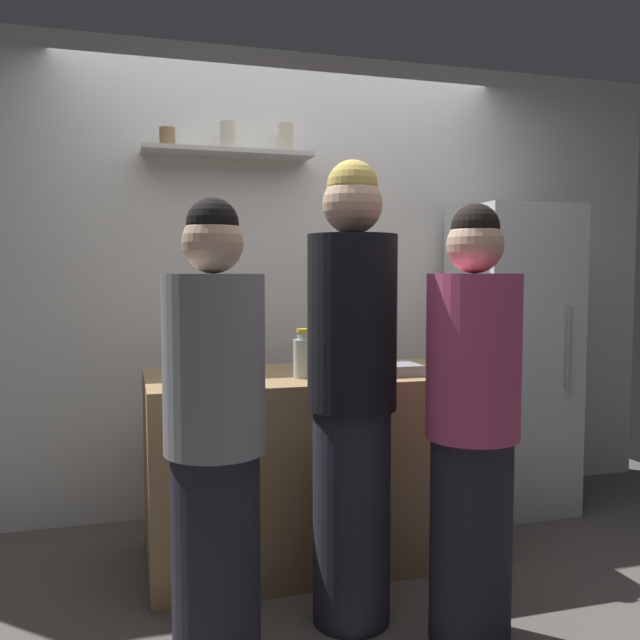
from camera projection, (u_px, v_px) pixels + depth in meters
The scene contains 12 objects.
ground_plane at pixel (355, 601), 2.78m from camera, with size 5.28×5.28×0.00m, color #59544F.
back_wall_assembly at pixel (285, 282), 3.89m from camera, with size 4.80×0.32×2.60m.
refrigerator at pixel (511, 358), 3.89m from camera, with size 0.58×0.61×1.73m.
counter at pixel (320, 464), 3.21m from camera, with size 1.61×0.73×0.89m, color #9E7A51.
baking_pan at pixel (381, 369), 3.12m from camera, with size 0.34×0.24×0.05m, color gray.
utensil_holder at pixel (461, 362), 3.08m from camera, with size 0.12×0.12×0.23m.
wine_bottle_dark_glass at pixel (238, 362), 2.76m from camera, with size 0.07×0.07×0.30m.
wine_bottle_green_glass at pixel (329, 341), 3.36m from camera, with size 0.07×0.07×0.34m.
water_bottle_plastic at pixel (303, 357), 3.02m from camera, with size 0.08×0.08×0.22m.
person_grey_hoodie at pixel (215, 442), 2.26m from camera, with size 0.34×0.34×1.60m.
person_pink_top at pixel (472, 429), 2.45m from camera, with size 0.34×0.34×1.60m.
person_blonde at pixel (352, 395), 2.57m from camera, with size 0.34×0.34×1.78m.
Camera 1 is at (-0.89, -2.55, 1.35)m, focal length 37.77 mm.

